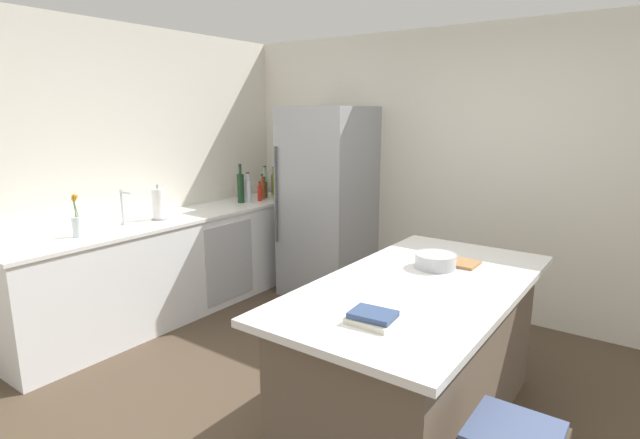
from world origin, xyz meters
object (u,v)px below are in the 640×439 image
(paper_towel_roll, at_px, (158,205))
(soda_bottle, at_px, (248,190))
(cutting_board, at_px, (452,261))
(sink_faucet, at_px, (123,207))
(gin_bottle, at_px, (265,184))
(wine_bottle, at_px, (241,187))
(syrup_bottle, at_px, (265,189))
(kitchen_island, at_px, (417,354))
(olive_oil_bottle, at_px, (274,184))
(cookbook_stack, at_px, (373,318))
(mixing_bowl, at_px, (435,261))
(flower_vase, at_px, (77,223))
(refrigerator, at_px, (328,202))
(vinegar_bottle, at_px, (262,189))
(hot_sauce_bottle, at_px, (260,193))

(paper_towel_roll, distance_m, soda_bottle, 1.10)
(cutting_board, bearing_deg, sink_faucet, -166.25)
(gin_bottle, relative_size, wine_bottle, 0.83)
(syrup_bottle, bearing_deg, soda_bottle, -84.38)
(kitchen_island, xyz_separation_m, olive_oil_bottle, (-2.59, 1.72, 0.59))
(kitchen_island, distance_m, cookbook_stack, 0.80)
(gin_bottle, distance_m, wine_bottle, 0.47)
(mixing_bowl, bearing_deg, olive_oil_bottle, 150.96)
(cutting_board, bearing_deg, soda_bottle, 163.08)
(kitchen_island, xyz_separation_m, cookbook_stack, (0.05, -0.64, 0.47))
(sink_faucet, relative_size, flower_vase, 0.90)
(paper_towel_roll, height_order, soda_bottle, same)
(gin_bottle, relative_size, cookbook_stack, 1.57)
(soda_bottle, relative_size, cutting_board, 0.97)
(kitchen_island, height_order, cookbook_stack, cookbook_stack)
(syrup_bottle, relative_size, mixing_bowl, 0.92)
(soda_bottle, xyz_separation_m, cutting_board, (2.54, -0.77, -0.13))
(kitchen_island, xyz_separation_m, wine_bottle, (-2.56, 1.15, 0.62))
(kitchen_island, bearing_deg, refrigerator, 138.16)
(wine_bottle, bearing_deg, syrup_bottle, 90.66)
(flower_vase, relative_size, soda_bottle, 1.06)
(syrup_bottle, distance_m, cutting_board, 2.78)
(refrigerator, height_order, vinegar_bottle, refrigerator)
(refrigerator, xyz_separation_m, cutting_board, (1.73, -1.08, -0.04))
(sink_faucet, bearing_deg, gin_bottle, 90.78)
(refrigerator, distance_m, flower_vase, 2.31)
(refrigerator, xyz_separation_m, syrup_bottle, (-0.84, -0.02, 0.06))
(cookbook_stack, bearing_deg, mixing_bowl, 95.67)
(kitchen_island, relative_size, soda_bottle, 6.35)
(flower_vase, bearing_deg, kitchen_island, 13.64)
(kitchen_island, distance_m, vinegar_bottle, 2.94)
(hot_sauce_bottle, height_order, wine_bottle, wine_bottle)
(sink_faucet, bearing_deg, hot_sauce_bottle, 84.50)
(vinegar_bottle, xyz_separation_m, cookbook_stack, (2.56, -2.07, -0.10))
(gin_bottle, xyz_separation_m, syrup_bottle, (0.07, -0.09, -0.05))
(flower_vase, xyz_separation_m, cutting_board, (2.55, 1.08, -0.12))
(cutting_board, bearing_deg, vinegar_bottle, 159.06)
(paper_towel_roll, bearing_deg, syrup_bottle, 90.00)
(gin_bottle, height_order, vinegar_bottle, gin_bottle)
(flower_vase, height_order, soda_bottle, flower_vase)
(soda_bottle, height_order, cutting_board, soda_bottle)
(sink_faucet, distance_m, vinegar_bottle, 1.61)
(gin_bottle, bearing_deg, hot_sauce_bottle, -58.46)
(syrup_bottle, bearing_deg, cutting_board, -22.42)
(sink_faucet, bearing_deg, syrup_bottle, 88.34)
(flower_vase, xyz_separation_m, olive_oil_bottle, (-0.05, 2.34, 0.02))
(sink_faucet, relative_size, paper_towel_roll, 0.96)
(refrigerator, distance_m, cookbook_stack, 2.81)
(hot_sauce_bottle, distance_m, wine_bottle, 0.22)
(olive_oil_bottle, distance_m, gin_bottle, 0.12)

